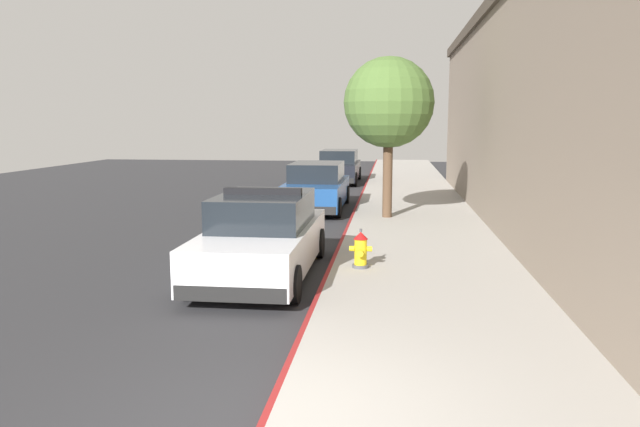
# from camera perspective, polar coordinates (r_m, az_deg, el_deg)

# --- Properties ---
(ground_plane) EXTENTS (33.56, 60.00, 0.20)m
(ground_plane) POSITION_cam_1_polar(r_m,az_deg,el_deg) (16.54, -11.99, -2.16)
(ground_plane) COLOR #2B2B2D
(sidewalk_pavement) EXTENTS (3.70, 60.00, 0.13)m
(sidewalk_pavement) POSITION_cam_1_polar(r_m,az_deg,el_deg) (15.66, 9.29, -2.07)
(sidewalk_pavement) COLOR #9E9991
(sidewalk_pavement) RESTS_ON ground
(curb_painted_edge) EXTENTS (0.08, 60.00, 0.13)m
(curb_painted_edge) POSITION_cam_1_polar(r_m,az_deg,el_deg) (15.68, 2.36, -1.94)
(curb_painted_edge) COLOR maroon
(curb_painted_edge) RESTS_ON ground
(storefront_building) EXTENTS (7.32, 26.58, 6.25)m
(storefront_building) POSITION_cam_1_polar(r_m,az_deg,el_deg) (17.79, 27.16, 8.31)
(storefront_building) COLOR gray
(storefront_building) RESTS_ON ground
(police_cruiser) EXTENTS (1.94, 4.84, 1.68)m
(police_cruiser) POSITION_cam_1_polar(r_m,az_deg,el_deg) (11.69, -5.35, -2.22)
(police_cruiser) COLOR white
(police_cruiser) RESTS_ON ground
(parked_car_silver_ahead) EXTENTS (1.94, 4.84, 1.56)m
(parked_car_silver_ahead) POSITION_cam_1_polar(r_m,az_deg,el_deg) (20.42, -0.33, 2.43)
(parked_car_silver_ahead) COLOR navy
(parked_car_silver_ahead) RESTS_ON ground
(parked_car_dark_far) EXTENTS (1.94, 4.84, 1.56)m
(parked_car_dark_far) POSITION_cam_1_polar(r_m,az_deg,el_deg) (29.59, 1.78, 4.34)
(parked_car_dark_far) COLOR black
(parked_car_dark_far) RESTS_ON ground
(fire_hydrant) EXTENTS (0.44, 0.40, 0.76)m
(fire_hydrant) POSITION_cam_1_polar(r_m,az_deg,el_deg) (11.82, 3.80, -3.39)
(fire_hydrant) COLOR #4C4C51
(fire_hydrant) RESTS_ON sidewalk_pavement
(street_tree) EXTENTS (2.60, 2.60, 4.64)m
(street_tree) POSITION_cam_1_polar(r_m,az_deg,el_deg) (17.97, 6.42, 10.17)
(street_tree) COLOR brown
(street_tree) RESTS_ON sidewalk_pavement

